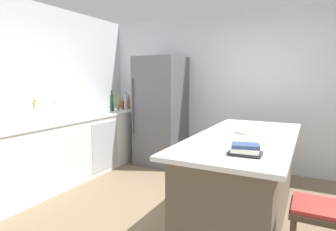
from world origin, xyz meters
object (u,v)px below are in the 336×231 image
Objects in this scene: flower_vase at (35,115)px; soda_bottle at (126,102)px; mixing_bowl at (248,129)px; wine_bottle at (112,102)px; kitchen_island at (243,178)px; gin_bottle at (112,104)px; sink_faucet at (56,109)px; cookbook_stack at (245,150)px; bar_stool at (318,222)px; vinegar_bottle at (129,104)px; refrigerator at (161,111)px; olive_oil_bottle at (118,103)px; hot_sauce_bottle at (123,105)px.

soda_bottle is at bearing 89.79° from flower_vase.
flower_vase is 1.24× the size of mixing_bowl.
wine_bottle is (0.02, 1.59, 0.05)m from flower_vase.
gin_bottle reaches higher than kitchen_island.
cookbook_stack is (2.83, -0.64, -0.12)m from sink_faucet.
bar_stool is 3.41m from flower_vase.
soda_bottle is at bearing 82.99° from gin_bottle.
soda_bottle is 0.84× the size of wine_bottle.
soda_bottle reaches higher than vinegar_bottle.
refrigerator is 0.95m from gin_bottle.
wine_bottle reaches higher than kitchen_island.
olive_oil_bottle is at bearing 89.21° from flower_vase.
soda_bottle is 0.94× the size of olive_oil_bottle.
soda_bottle is 1.42× the size of hot_sauce_bottle.
wine_bottle is (-0.86, -0.29, 0.14)m from refrigerator.
gin_bottle reaches higher than vinegar_bottle.
bar_stool is at bearing -34.19° from hot_sauce_bottle.
bar_stool is 0.68m from cookbook_stack.
sink_faucet reaches higher than bar_stool.
gin_bottle is at bearing 91.30° from flower_vase.
hot_sauce_bottle is at bearing 57.89° from gin_bottle.
mixing_bowl is (2.70, -1.07, -0.08)m from gin_bottle.
olive_oil_bottle is 1.30× the size of mixing_bowl.
vinegar_bottle is 1.20× the size of hot_sauce_bottle.
flower_vase is 1.44× the size of hot_sauce_bottle.
wine_bottle reaches higher than gin_bottle.
olive_oil_bottle is at bearing 143.69° from cookbook_stack.
kitchen_island reaches higher than bar_stool.
flower_vase is 1.08× the size of gin_bottle.
sink_faucet is 1.02× the size of gin_bottle.
olive_oil_bottle is (-0.05, -0.09, 0.05)m from hot_sauce_bottle.
vinegar_bottle is 0.12m from hot_sauce_bottle.
bar_stool is at bearing -9.10° from cookbook_stack.
vinegar_bottle is 0.72× the size of wine_bottle.
vinegar_bottle is at bearing -36.37° from soda_bottle.
olive_oil_bottle reaches higher than kitchen_island.
mixing_bowl is (0.00, 0.17, 0.50)m from kitchen_island.
flower_vase reaches higher than soda_bottle.
hot_sauce_bottle reaches higher than cookbook_stack.
flower_vase is (-3.35, 0.37, 0.50)m from bar_stool.
olive_oil_bottle is (0.02, -0.28, 0.01)m from soda_bottle.
bar_stool is 3.03× the size of hot_sauce_bottle.
soda_bottle reaches higher than gin_bottle.
cookbook_stack is (2.81, -2.33, -0.09)m from soda_bottle.
mixing_bowl is at bearing -20.22° from wine_bottle.
sink_faucet is 1.42m from olive_oil_bottle.
refrigerator is at bearing -11.06° from soda_bottle.
vinegar_bottle is 1.06× the size of cookbook_stack.
flower_vase reaches higher than sink_faucet.
soda_bottle is at bearing 92.00° from wine_bottle.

